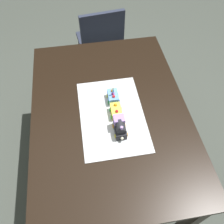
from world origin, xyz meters
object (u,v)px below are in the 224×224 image
Objects in this scene: cake_car_flatbed_sky_blue at (113,97)px; dining_table at (110,120)px; birthday_candle at (113,90)px; cake_locomotive at (120,127)px; chair at (100,43)px; cake_car_caboose_lemon at (116,111)px.

dining_table is at bearing 157.15° from cake_car_flatbed_sky_blue.
birthday_candle reaches higher than dining_table.
cake_locomotive is 1.40× the size of cake_car_flatbed_sky_blue.
cake_car_flatbed_sky_blue is (-0.95, 0.03, 0.30)m from chair.
dining_table is at bearing 79.45° from chair.
cake_car_caboose_lemon is (-0.04, -0.03, 0.14)m from dining_table.
birthday_candle is at bearing -23.81° from dining_table.
birthday_candle is at bearing 0.00° from cake_car_caboose_lemon.
birthday_candle reaches higher than chair.
cake_locomotive is 0.25m from birthday_candle.
cake_locomotive reaches higher than cake_car_flatbed_sky_blue.
cake_locomotive is at bearing 180.00° from cake_car_caboose_lemon.
cake_car_flatbed_sky_blue is at bearing -22.85° from dining_table.
chair is 1.11m from cake_car_caboose_lemon.
birthday_candle reaches higher than cake_car_flatbed_sky_blue.
cake_locomotive is 0.25m from cake_car_flatbed_sky_blue.
cake_car_caboose_lemon is (-1.07, 0.03, 0.30)m from chair.
cake_car_flatbed_sky_blue is at bearing -0.00° from cake_locomotive.
cake_car_flatbed_sky_blue is 0.07m from birthday_candle.
chair reaches higher than cake_car_caboose_lemon.
cake_locomotive is at bearing 180.00° from birthday_candle.
birthday_candle is (-0.00, 0.00, 0.07)m from cake_car_flatbed_sky_blue.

